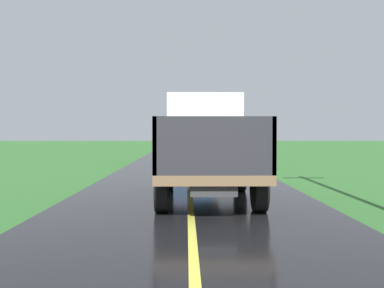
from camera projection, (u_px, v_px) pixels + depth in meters
The scene contains 2 objects.
banana_truck_near at pixel (207, 144), 11.91m from camera, with size 2.38×5.82×2.80m.
banana_truck_far at pixel (190, 138), 26.12m from camera, with size 2.38×5.81×2.80m.
Camera 1 is at (-0.10, 0.22, 1.77)m, focal length 41.27 mm.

